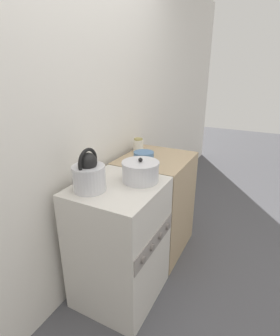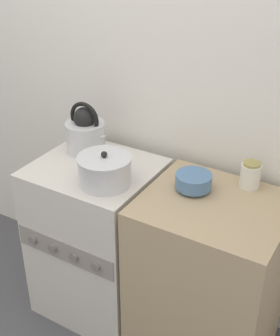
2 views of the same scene
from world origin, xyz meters
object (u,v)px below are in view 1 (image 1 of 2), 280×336
(stove, at_px, (120,243))
(cooking_pot, at_px, (140,171))
(kettle, at_px, (89,174))
(enamel_bowl, at_px, (144,156))
(storage_jar, at_px, (138,145))

(stove, height_order, cooking_pot, cooking_pot)
(kettle, height_order, enamel_bowl, kettle)
(kettle, relative_size, enamel_bowl, 1.65)
(cooking_pot, bearing_deg, storage_jar, 28.77)
(storage_jar, bearing_deg, stove, -162.72)
(stove, bearing_deg, kettle, 137.75)
(stove, bearing_deg, cooking_pot, -35.75)
(cooking_pot, bearing_deg, stove, 144.25)
(cooking_pot, relative_size, storage_jar, 2.02)
(stove, distance_m, storage_jar, 0.87)
(kettle, height_order, storage_jar, kettle)
(kettle, distance_m, enamel_bowl, 0.62)
(storage_jar, bearing_deg, cooking_pot, -151.23)
(stove, bearing_deg, storage_jar, 17.28)
(cooking_pot, distance_m, enamel_bowl, 0.39)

